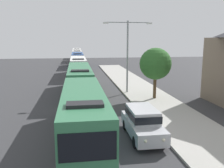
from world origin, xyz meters
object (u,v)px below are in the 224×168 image
object	(u,v)px
streetlamp_mid	(128,49)
roadside_tree	(155,64)
bus_lead	(83,113)
bus_middle	(78,66)
bus_second_in_line	(80,79)
bus_rear	(77,55)
bus_fourth_in_line	(78,59)
bus_tail_end	(77,53)
white_suv	(142,121)

from	to	relation	value
streetlamp_mid	roadside_tree	bearing A→B (deg)	-56.48
bus_lead	bus_middle	xyz separation A→B (m)	(0.00, 26.93, 0.00)
bus_second_in_line	streetlamp_mid	distance (m)	6.38
bus_rear	streetlamp_mid	bearing A→B (deg)	-82.62
bus_lead	bus_fourth_in_line	world-z (taller)	same
bus_middle	roadside_tree	world-z (taller)	roadside_tree
bus_rear	bus_tail_end	distance (m)	13.51
bus_tail_end	streetlamp_mid	size ratio (longest dim) A/B	1.54
bus_fourth_in_line	bus_rear	bearing A→B (deg)	90.00
bus_middle	bus_tail_end	world-z (taller)	same
streetlamp_mid	roadside_tree	world-z (taller)	streetlamp_mid
white_suv	roadside_tree	size ratio (longest dim) A/B	0.93
bus_fourth_in_line	bus_tail_end	bearing A→B (deg)	90.00
bus_fourth_in_line	bus_tail_end	size ratio (longest dim) A/B	0.86
bus_fourth_in_line	white_suv	world-z (taller)	bus_fourth_in_line
bus_second_in_line	roadside_tree	distance (m)	8.72
streetlamp_mid	white_suv	bearing A→B (deg)	-97.67
bus_lead	bus_fourth_in_line	xyz separation A→B (m)	(-0.00, 40.99, -0.00)
bus_fourth_in_line	white_suv	xyz separation A→B (m)	(3.70, -41.19, -0.66)
bus_second_in_line	bus_middle	world-z (taller)	same
bus_rear	roadside_tree	bearing A→B (deg)	-80.43
bus_second_in_line	bus_rear	world-z (taller)	same
bus_lead	bus_rear	world-z (taller)	same
bus_lead	bus_tail_end	world-z (taller)	same
bus_lead	bus_rear	distance (m)	54.12
bus_second_in_line	roadside_tree	bearing A→B (deg)	-26.59
bus_middle	streetlamp_mid	bearing A→B (deg)	-69.60
bus_second_in_line	white_suv	world-z (taller)	bus_second_in_line
streetlamp_mid	bus_second_in_line	bearing A→B (deg)	174.81
bus_tail_end	white_suv	world-z (taller)	bus_tail_end
bus_second_in_line	bus_lead	bearing A→B (deg)	-90.00
bus_fourth_in_line	bus_rear	xyz separation A→B (m)	(0.00, 13.13, 0.00)
bus_tail_end	streetlamp_mid	distance (m)	55.57
bus_middle	streetlamp_mid	xyz separation A→B (m)	(5.40, -14.51, 3.36)
bus_second_in_line	bus_middle	distance (m)	14.02
bus_lead	white_suv	bearing A→B (deg)	-3.25
bus_lead	bus_tail_end	distance (m)	67.63
bus_tail_end	roadside_tree	xyz separation A→B (m)	(7.59, -58.52, 2.01)
bus_fourth_in_line	roadside_tree	world-z (taller)	roadside_tree
streetlamp_mid	roadside_tree	distance (m)	4.19
white_suv	roadside_tree	world-z (taller)	roadside_tree
bus_tail_end	streetlamp_mid	world-z (taller)	streetlamp_mid
bus_middle	bus_rear	size ratio (longest dim) A/B	1.06
streetlamp_mid	bus_tail_end	bearing A→B (deg)	95.58
bus_lead	streetlamp_mid	distance (m)	13.95
bus_middle	bus_fourth_in_line	size ratio (longest dim) A/B	1.10
bus_middle	bus_second_in_line	bearing A→B (deg)	-90.00
bus_fourth_in_line	streetlamp_mid	world-z (taller)	streetlamp_mid
bus_rear	streetlamp_mid	distance (m)	42.18
bus_lead	bus_tail_end	bearing A→B (deg)	90.00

